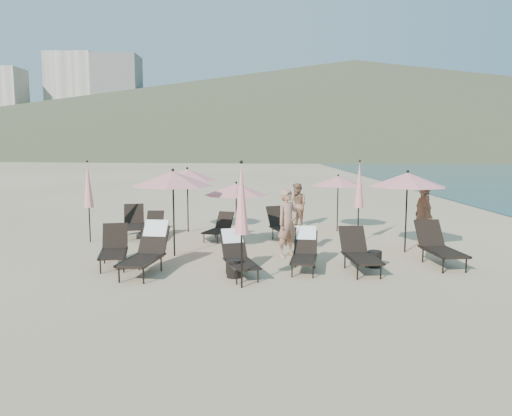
{
  "coord_description": "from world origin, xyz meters",
  "views": [
    {
      "loc": [
        -0.96,
        -12.0,
        3.04
      ],
      "look_at": [
        -0.91,
        3.5,
        1.1
      ],
      "focal_mm": 35.0,
      "sensor_mm": 36.0,
      "label": 1
    }
  ],
  "objects_px": {
    "lounger_1": "(147,250)",
    "beachgoer_c": "(424,216)",
    "lounger_9": "(284,225)",
    "umbrella_closed_0": "(241,200)",
    "lounger_3": "(305,250)",
    "umbrella_open_3": "(187,175)",
    "lounger_5": "(439,246)",
    "umbrella_open_0": "(173,179)",
    "lounger_6": "(134,222)",
    "lounger_7": "(153,227)",
    "side_table_0": "(234,268)",
    "lounger_2": "(238,255)",
    "umbrella_open_2": "(407,180)",
    "beachgoer_b": "(297,205)",
    "umbrella_closed_1": "(359,185)",
    "umbrella_open_4": "(338,181)",
    "beachgoer_a": "(288,223)",
    "lounger_8": "(219,227)",
    "side_table_1": "(375,259)",
    "umbrella_closed_2": "(88,185)",
    "umbrella_open_1": "(236,189)",
    "lounger_0": "(114,248)",
    "lounger_4": "(359,252)"
  },
  "relations": [
    {
      "from": "lounger_7",
      "to": "lounger_8",
      "type": "relative_size",
      "value": 0.96
    },
    {
      "from": "lounger_9",
      "to": "umbrella_closed_0",
      "type": "relative_size",
      "value": 0.7
    },
    {
      "from": "umbrella_closed_2",
      "to": "umbrella_closed_1",
      "type": "bearing_deg",
      "value": -0.78
    },
    {
      "from": "umbrella_closed_1",
      "to": "lounger_9",
      "type": "bearing_deg",
      "value": 169.62
    },
    {
      "from": "side_table_1",
      "to": "beachgoer_b",
      "type": "relative_size",
      "value": 0.25
    },
    {
      "from": "umbrella_open_2",
      "to": "beachgoer_b",
      "type": "distance_m",
      "value": 5.47
    },
    {
      "from": "lounger_1",
      "to": "beachgoer_c",
      "type": "relative_size",
      "value": 1.05
    },
    {
      "from": "lounger_9",
      "to": "umbrella_closed_2",
      "type": "height_order",
      "value": "umbrella_closed_2"
    },
    {
      "from": "beachgoer_a",
      "to": "beachgoer_c",
      "type": "xyz_separation_m",
      "value": [
        4.17,
        1.24,
        0.0
      ]
    },
    {
      "from": "umbrella_open_4",
      "to": "umbrella_closed_0",
      "type": "distance_m",
      "value": 7.87
    },
    {
      "from": "umbrella_open_0",
      "to": "side_table_0",
      "type": "bearing_deg",
      "value": -52.37
    },
    {
      "from": "umbrella_open_1",
      "to": "beachgoer_a",
      "type": "height_order",
      "value": "umbrella_open_1"
    },
    {
      "from": "lounger_5",
      "to": "umbrella_open_3",
      "type": "height_order",
      "value": "umbrella_open_3"
    },
    {
      "from": "umbrella_open_3",
      "to": "umbrella_closed_2",
      "type": "xyz_separation_m",
      "value": [
        -2.86,
        -1.87,
        -0.23
      ]
    },
    {
      "from": "lounger_5",
      "to": "side_table_1",
      "type": "distance_m",
      "value": 1.74
    },
    {
      "from": "lounger_7",
      "to": "umbrella_closed_1",
      "type": "xyz_separation_m",
      "value": [
        6.6,
        -0.64,
        1.41
      ]
    },
    {
      "from": "lounger_0",
      "to": "lounger_9",
      "type": "xyz_separation_m",
      "value": [
        4.54,
        3.42,
        0.02
      ]
    },
    {
      "from": "lounger_6",
      "to": "lounger_7",
      "type": "height_order",
      "value": "lounger_6"
    },
    {
      "from": "lounger_9",
      "to": "side_table_1",
      "type": "distance_m",
      "value": 4.19
    },
    {
      "from": "lounger_2",
      "to": "beachgoer_c",
      "type": "distance_m",
      "value": 6.34
    },
    {
      "from": "umbrella_open_1",
      "to": "umbrella_closed_1",
      "type": "relative_size",
      "value": 0.77
    },
    {
      "from": "lounger_1",
      "to": "lounger_2",
      "type": "bearing_deg",
      "value": 4.31
    },
    {
      "from": "umbrella_closed_1",
      "to": "lounger_8",
      "type": "bearing_deg",
      "value": 172.71
    },
    {
      "from": "lounger_5",
      "to": "lounger_1",
      "type": "bearing_deg",
      "value": -179.01
    },
    {
      "from": "beachgoer_c",
      "to": "umbrella_closed_1",
      "type": "bearing_deg",
      "value": 65.17
    },
    {
      "from": "umbrella_closed_2",
      "to": "side_table_1",
      "type": "relative_size",
      "value": 6.21
    },
    {
      "from": "lounger_9",
      "to": "umbrella_open_2",
      "type": "relative_size",
      "value": 0.81
    },
    {
      "from": "lounger_4",
      "to": "umbrella_open_4",
      "type": "bearing_deg",
      "value": 80.84
    },
    {
      "from": "lounger_4",
      "to": "lounger_6",
      "type": "relative_size",
      "value": 0.95
    },
    {
      "from": "lounger_5",
      "to": "umbrella_open_0",
      "type": "relative_size",
      "value": 0.78
    },
    {
      "from": "umbrella_open_0",
      "to": "lounger_2",
      "type": "bearing_deg",
      "value": -47.9
    },
    {
      "from": "umbrella_closed_0",
      "to": "umbrella_closed_1",
      "type": "height_order",
      "value": "umbrella_closed_0"
    },
    {
      "from": "lounger_2",
      "to": "lounger_7",
      "type": "height_order",
      "value": "lounger_2"
    },
    {
      "from": "lounger_6",
      "to": "umbrella_closed_1",
      "type": "height_order",
      "value": "umbrella_closed_1"
    },
    {
      "from": "lounger_3",
      "to": "lounger_9",
      "type": "height_order",
      "value": "lounger_9"
    },
    {
      "from": "lounger_3",
      "to": "umbrella_open_3",
      "type": "bearing_deg",
      "value": 132.83
    },
    {
      "from": "lounger_3",
      "to": "side_table_0",
      "type": "xyz_separation_m",
      "value": [
        -1.71,
        -0.75,
        -0.26
      ]
    },
    {
      "from": "lounger_9",
      "to": "umbrella_closed_0",
      "type": "height_order",
      "value": "umbrella_closed_0"
    },
    {
      "from": "lounger_8",
      "to": "beachgoer_a",
      "type": "height_order",
      "value": "beachgoer_a"
    },
    {
      "from": "beachgoer_a",
      "to": "side_table_1",
      "type": "bearing_deg",
      "value": -69.69
    },
    {
      "from": "lounger_3",
      "to": "umbrella_closed_0",
      "type": "distance_m",
      "value": 2.64
    },
    {
      "from": "lounger_2",
      "to": "lounger_3",
      "type": "distance_m",
      "value": 1.71
    },
    {
      "from": "side_table_0",
      "to": "lounger_2",
      "type": "bearing_deg",
      "value": 73.99
    },
    {
      "from": "lounger_1",
      "to": "lounger_2",
      "type": "height_order",
      "value": "lounger_1"
    },
    {
      "from": "lounger_2",
      "to": "lounger_7",
      "type": "bearing_deg",
      "value": 106.43
    },
    {
      "from": "lounger_2",
      "to": "lounger_8",
      "type": "xyz_separation_m",
      "value": [
        -0.76,
        4.48,
        -0.09
      ]
    },
    {
      "from": "lounger_5",
      "to": "umbrella_open_2",
      "type": "bearing_deg",
      "value": 99.74
    },
    {
      "from": "umbrella_open_4",
      "to": "umbrella_closed_1",
      "type": "distance_m",
      "value": 2.16
    },
    {
      "from": "umbrella_open_3",
      "to": "umbrella_closed_1",
      "type": "distance_m",
      "value": 5.96
    },
    {
      "from": "lounger_2",
      "to": "side_table_1",
      "type": "height_order",
      "value": "lounger_2"
    }
  ]
}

